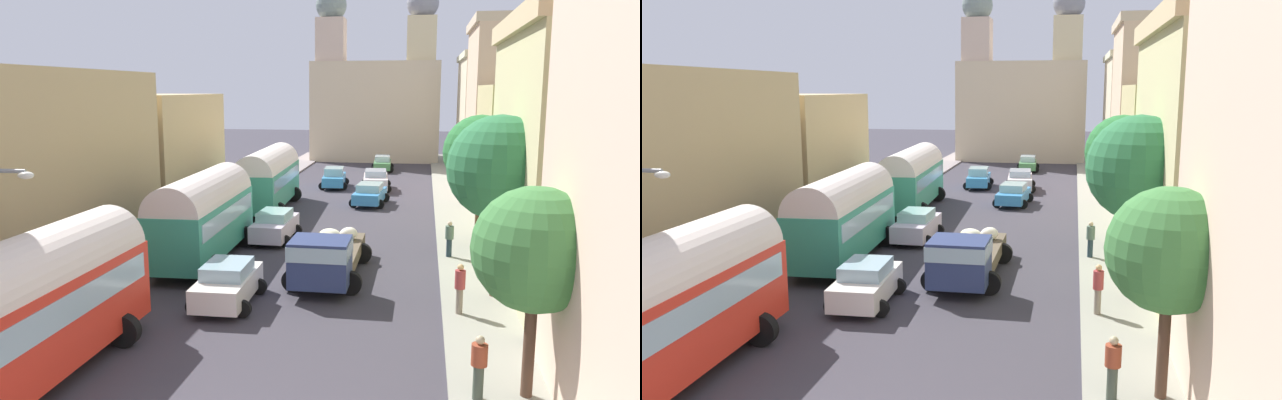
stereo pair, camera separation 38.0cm
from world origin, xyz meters
The scene contains 26 objects.
ground_plane centered at (0.00, 27.00, 0.00)m, with size 154.00×154.00×0.00m, color #38353D.
sidewalk_left centered at (-7.25, 27.00, 0.07)m, with size 2.50×70.00×0.14m, color gray.
sidewalk_right centered at (7.25, 27.00, 0.07)m, with size 2.50×70.00×0.14m, color gray.
building_left_1 centered at (-11.07, 13.36, 4.23)m, with size 5.13×13.34×8.47m.
building_left_2 centered at (-11.11, 25.75, 3.66)m, with size 5.22×10.20×7.31m.
building_right_1 centered at (10.94, 14.51, 5.25)m, with size 5.36×12.38×10.43m.
building_right_2 centered at (11.33, 25.90, 3.93)m, with size 5.66×9.10×7.86m.
building_right_3 centered at (10.75, 36.26, 6.28)m, with size 4.95×10.19×12.50m.
building_right_4 centered at (10.69, 48.66, 5.42)m, with size 4.82×13.40×10.78m.
distant_church centered at (0.00, 56.92, 6.19)m, with size 13.47×7.57×17.85m.
parked_bus_0 centered at (-4.66, 3.13, 2.22)m, with size 3.30×9.04×4.01m.
parked_bus_1 centered at (-4.42, 15.32, 2.19)m, with size 3.52×8.60×3.99m.
parked_bus_2 centered at (-4.52, 27.46, 2.15)m, with size 3.58×9.49×3.93m.
cargo_truck_0 centered at (1.54, 13.09, 1.13)m, with size 3.08×7.22×2.17m.
car_0 centered at (1.76, 30.10, 0.74)m, with size 2.53×4.20×1.44m.
car_1 centered at (1.66, 36.26, 0.79)m, with size 2.59×4.50×1.55m.
car_2 centered at (1.42, 47.49, 0.73)m, with size 2.25×4.30×1.44m.
car_3 centered at (-1.57, 9.97, 0.79)m, with size 2.38×3.91×1.56m.
car_4 centered at (-2.14, 19.41, 0.80)m, with size 2.31×4.02×1.57m.
car_5 centered at (-1.64, 36.90, 0.79)m, with size 2.39×4.16×1.58m.
pedestrian_0 centered at (6.56, 10.04, 1.07)m, with size 0.49×0.49×1.87m.
pedestrian_1 centered at (6.48, 17.29, 1.01)m, with size 0.52×0.52×1.77m.
pedestrian_2 centered at (6.70, 4.14, 1.01)m, with size 0.47×0.47×1.79m.
roadside_tree_0 centered at (7.90, 4.50, 3.87)m, with size 3.05×3.05×5.41m.
roadside_tree_1 centered at (7.90, 12.09, 4.88)m, with size 3.76×3.76×6.78m.
roadside_tree_2 centered at (7.90, 19.67, 4.66)m, with size 3.58×3.58×6.46m.
Camera 2 is at (5.58, -10.22, 7.65)m, focal length 34.46 mm.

